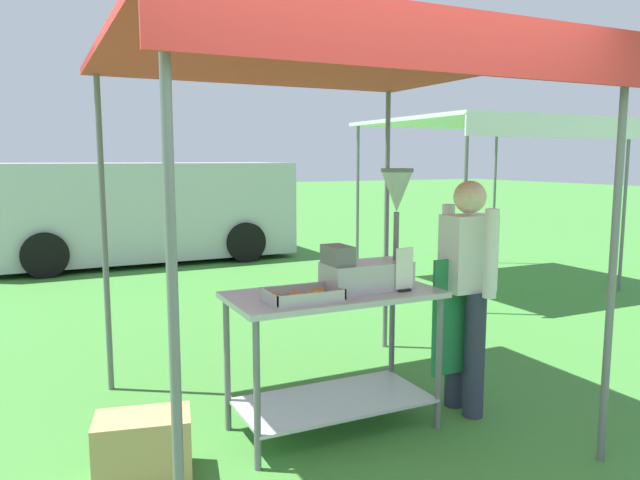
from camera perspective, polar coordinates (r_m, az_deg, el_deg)
name	(u,v)px	position (r m, az deg, el deg)	size (l,w,h in m)	color
ground_plane	(150,285)	(8.78, -15.80, -4.15)	(70.00, 70.00, 0.00)	#3D7F33
stall_canopy	(327,67)	(3.87, 0.68, 16.07)	(2.65, 2.60, 2.40)	slate
donut_cart	(333,333)	(3.90, 1.29, -8.78)	(1.35, 0.67, 0.91)	#B7B7BC
donut_tray	(302,297)	(3.61, -1.73, -5.37)	(0.44, 0.28, 0.07)	#B7B7BC
donut_fryer	(372,251)	(3.89, 4.99, -1.07)	(0.61, 0.28, 0.78)	#B7B7BC
menu_sign	(404,272)	(3.86, 7.99, -3.06)	(0.13, 0.05, 0.28)	black
vendor	(466,284)	(4.24, 13.69, -4.10)	(0.45, 0.53, 1.61)	#2D3347
supply_crate	(143,447)	(3.64, -16.39, -18.26)	(0.57, 0.41, 0.36)	tan
van_silver	(141,210)	(10.87, -16.59, 2.73)	(5.11, 2.17, 1.69)	#BCBCC1
neighbour_tent	(488,126)	(8.71, 15.62, 10.37)	(2.83, 2.67, 2.28)	slate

